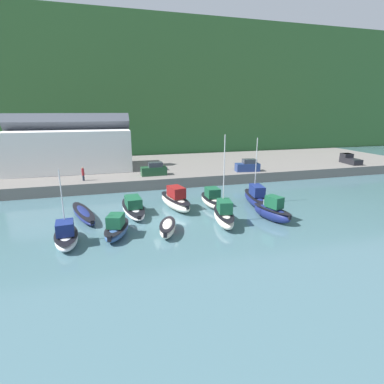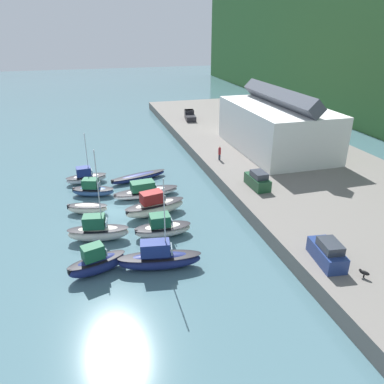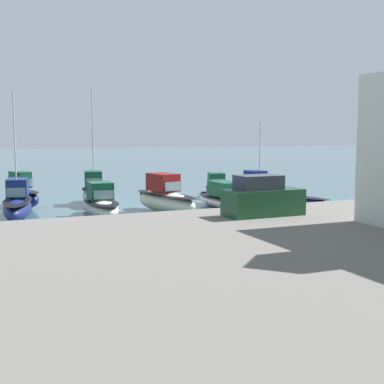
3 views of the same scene
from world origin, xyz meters
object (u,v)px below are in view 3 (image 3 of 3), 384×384
moored_boat_6 (217,189)px  moored_boat_7 (163,192)px  moored_boat_2 (165,198)px  moored_boat_8 (94,192)px  moored_boat_1 (227,199)px  moored_boat_0 (288,199)px  moored_boat_9 (22,194)px  moored_boat_5 (257,186)px  moored_boat_3 (101,204)px  parked_car_0 (262,198)px  moored_boat_4 (18,204)px

moored_boat_6 → moored_boat_7: size_ratio=1.16×
moored_boat_2 → moored_boat_8: 7.80m
moored_boat_2 → moored_boat_6: moored_boat_2 is taller
moored_boat_1 → moored_boat_7: size_ratio=1.75×
moored_boat_0 → moored_boat_9: 21.99m
moored_boat_8 → moored_boat_5: bearing=-167.0°
moored_boat_3 → parked_car_0: 14.62m
moored_boat_5 → moored_boat_4: bearing=9.7°
moored_boat_5 → moored_boat_2: bearing=26.6°
moored_boat_1 → moored_boat_3: (10.27, 0.11, 0.15)m
moored_boat_1 → moored_boat_4: (15.90, -1.36, 0.30)m
moored_boat_0 → moored_boat_7: bearing=-57.0°
moored_boat_0 → moored_boat_5: 7.32m
moored_boat_3 → moored_boat_6: size_ratio=1.05×
moored_boat_5 → moored_boat_7: bearing=-5.6°
moored_boat_7 → moored_boat_6: bearing=-172.4°
moored_boat_9 → moored_boat_8: bearing=158.8°
moored_boat_4 → moored_boat_7: 14.41m
moored_boat_0 → moored_boat_5: size_ratio=1.21×
moored_boat_5 → moored_boat_9: bearing=-3.9°
moored_boat_3 → parked_car_0: bearing=113.5°
moored_boat_8 → moored_boat_6: bearing=-169.5°
moored_boat_7 → moored_boat_5: bearing=-163.7°
moored_boat_5 → moored_boat_7: 9.68m
moored_boat_8 → moored_boat_7: bearing=-162.0°
moored_boat_1 → moored_boat_9: moored_boat_9 is taller
moored_boat_6 → moored_boat_1: bearing=89.1°
moored_boat_1 → moored_boat_0: bearing=175.8°
moored_boat_2 → moored_boat_9: bearing=-48.6°
moored_boat_9 → parked_car_0: parked_car_0 is taller
moored_boat_6 → parked_car_0: 21.36m
moored_boat_7 → moored_boat_9: (12.27, 0.51, 0.44)m
moored_boat_6 → moored_boat_7: bearing=8.2°
moored_boat_6 → moored_boat_8: bearing=17.9°
moored_boat_1 → moored_boat_2: size_ratio=1.15×
moored_boat_2 → parked_car_0: size_ratio=1.80×
moored_boat_5 → moored_boat_9: 21.96m
moored_boat_3 → moored_boat_7: moored_boat_3 is taller
moored_boat_2 → moored_boat_7: moored_boat_2 is taller
moored_boat_0 → parked_car_0: parked_car_0 is taller
moored_boat_2 → moored_boat_3: bearing=-13.7°
moored_boat_3 → moored_boat_2: bearing=179.9°
moored_boat_3 → moored_boat_6: moored_boat_3 is taller
moored_boat_5 → moored_boat_7: moored_boat_5 is taller
moored_boat_3 → moored_boat_8: size_ratio=0.62×
moored_boat_5 → parked_car_0: bearing=55.9°
moored_boat_8 → parked_car_0: moored_boat_8 is taller
moored_boat_9 → moored_boat_3: bearing=107.3°
moored_boat_0 → moored_boat_3: 16.07m
moored_boat_2 → moored_boat_5: moored_boat_5 is taller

